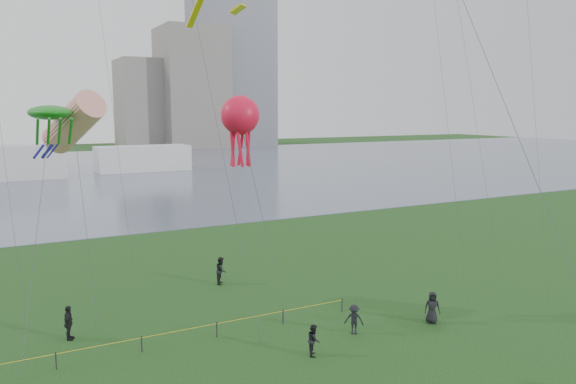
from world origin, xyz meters
name	(u,v)px	position (x,y,z in m)	size (l,w,h in m)	color
lake	(68,173)	(0.00, 100.00, 0.02)	(400.00, 120.00, 0.08)	slate
building_mid	(192,88)	(46.00, 162.00, 19.00)	(20.00, 20.00, 38.00)	slate
building_low	(144,104)	(32.00, 168.00, 14.00)	(16.00, 18.00, 28.00)	slate
pavilion_right	(143,158)	(14.00, 98.00, 2.50)	(18.00, 7.00, 5.00)	silver
fence	(5,368)	(-13.02, 12.65, 0.55)	(24.07, 0.07, 1.05)	black
spectator_a	(314,340)	(0.54, 8.30, 0.79)	(0.76, 0.59, 1.57)	black
spectator_b	(354,319)	(3.82, 9.56, 0.82)	(1.06, 0.61, 1.64)	black
spectator_c	(69,323)	(-9.92, 16.00, 0.93)	(1.09, 0.45, 1.86)	black
spectator_d	(432,307)	(8.67, 8.80, 0.92)	(0.90, 0.58, 1.83)	black
spectator_g	(221,270)	(0.75, 21.32, 0.95)	(0.92, 0.72, 1.90)	black
kite_windsock	(74,123)	(-8.41, 21.62, 11.29)	(4.30, 6.49, 13.25)	#3F3F42
kite_creature	(50,113)	(-9.86, 19.95, 11.87)	(3.80, 9.79, 12.32)	#3F3F42
kite_octopus	(240,116)	(-0.39, 15.02, 11.68)	(2.33, 4.71, 12.86)	#3F3F42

